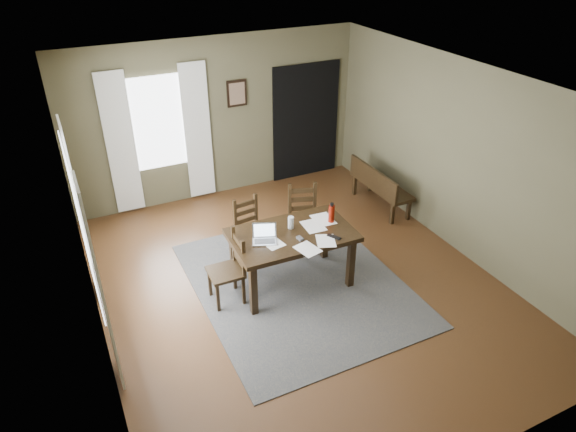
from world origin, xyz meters
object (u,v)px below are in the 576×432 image
chair_back_right (304,219)px  water_bottle (331,213)px  chair_back_left (251,229)px  dining_table (292,239)px  chair_end (229,269)px  laptop (265,236)px  bench (379,184)px

chair_back_right → water_bottle: 0.82m
chair_back_left → dining_table: bearing=-81.9°
chair_end → laptop: laptop is taller
dining_table → chair_back_left: size_ratio=1.77×
bench → chair_end: bearing=111.4°
dining_table → water_bottle: (0.59, 0.03, 0.23)m
laptop → water_bottle: water_bottle is taller
water_bottle → chair_back_right: bearing=93.8°
dining_table → water_bottle: 0.63m
dining_table → chair_end: bearing=178.6°
dining_table → laptop: (-0.38, 0.01, 0.15)m
chair_back_right → water_bottle: (0.05, -0.69, 0.44)m
chair_back_left → laptop: laptop is taller
dining_table → laptop: size_ratio=4.35×
chair_end → chair_back_left: bearing=143.6°
chair_end → water_bottle: water_bottle is taller
bench → laptop: bearing=115.6°
chair_end → bench: chair_end is taller
bench → laptop: (-2.59, -1.24, 0.41)m
chair_back_left → laptop: (-0.14, -0.83, 0.41)m
bench → laptop: laptop is taller
dining_table → laptop: bearing=-179.2°
laptop → chair_back_left: bearing=102.8°
chair_back_left → water_bottle: size_ratio=3.23×
chair_end → water_bottle: (1.44, -0.02, 0.46)m
bench → water_bottle: water_bottle is taller
dining_table → chair_end: 0.88m
laptop → water_bottle: 0.97m
chair_end → laptop: (0.47, -0.04, 0.38)m
bench → laptop: size_ratio=3.56×
chair_end → laptop: bearing=86.5°
dining_table → chair_end: chair_end is taller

